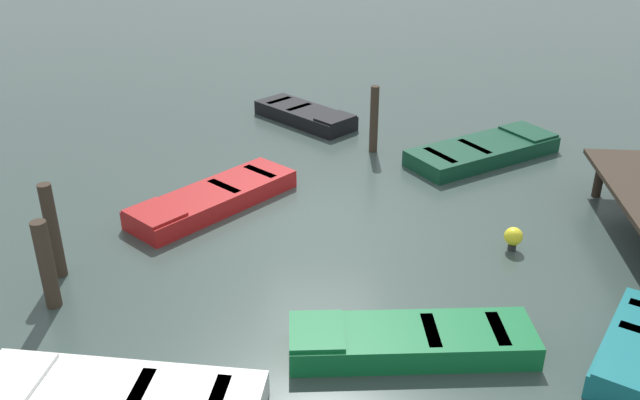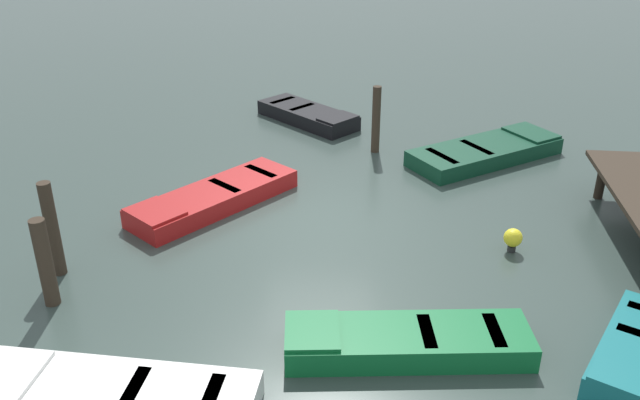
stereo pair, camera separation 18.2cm
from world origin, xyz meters
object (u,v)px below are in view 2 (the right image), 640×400
object	(u,v)px
rowboat_red	(213,198)
rowboat_dark_green	(486,151)
rowboat_green	(406,341)
rowboat_black	(308,115)
marker_buoy	(513,238)
mooring_piling_near_left	(52,229)
mooring_piling_mid_right	(376,120)
mooring_piling_mid_left	(45,263)

from	to	relation	value
rowboat_red	rowboat_dark_green	xyz separation A→B (m)	(-2.75, 6.50, -0.00)
rowboat_green	rowboat_black	bearing A→B (deg)	-82.40
marker_buoy	rowboat_black	bearing A→B (deg)	-150.53
mooring_piling_near_left	marker_buoy	bearing A→B (deg)	95.99
rowboat_dark_green	mooring_piling_mid_right	bearing A→B (deg)	139.12
rowboat_green	mooring_piling_mid_right	world-z (taller)	mooring_piling_mid_right
rowboat_green	mooring_piling_mid_left	size ratio (longest dim) A/B	2.35
mooring_piling_mid_right	mooring_piling_near_left	bearing A→B (deg)	-45.71
rowboat_green	mooring_piling_mid_right	bearing A→B (deg)	-92.28
mooring_piling_mid_left	mooring_piling_mid_right	size ratio (longest dim) A/B	0.92
rowboat_red	rowboat_dark_green	bearing A→B (deg)	155.36
rowboat_green	mooring_piling_near_left	xyz separation A→B (m)	(-2.19, -6.10, 0.70)
rowboat_black	marker_buoy	world-z (taller)	marker_buoy
rowboat_green	mooring_piling_mid_right	size ratio (longest dim) A/B	2.16
marker_buoy	mooring_piling_mid_left	bearing A→B (deg)	-77.39
rowboat_green	rowboat_red	world-z (taller)	same
mooring_piling_near_left	rowboat_dark_green	bearing A→B (deg)	121.65
mooring_piling_mid_left	mooring_piling_near_left	bearing A→B (deg)	-167.52
rowboat_dark_green	mooring_piling_near_left	world-z (taller)	mooring_piling_near_left
rowboat_dark_green	marker_buoy	xyz separation A→B (m)	(4.60, -0.44, 0.07)
mooring_piling_mid_right	marker_buoy	distance (m)	5.63
rowboat_red	mooring_piling_near_left	world-z (taller)	mooring_piling_near_left
rowboat_green	rowboat_red	xyz separation A→B (m)	(-4.93, -3.70, -0.00)
rowboat_green	mooring_piling_mid_left	bearing A→B (deg)	-13.91
rowboat_dark_green	mooring_piling_mid_left	distance (m)	10.84
mooring_piling_near_left	rowboat_green	bearing A→B (deg)	70.26
rowboat_black	rowboat_red	bearing A→B (deg)	-63.91
mooring_piling_mid_left	mooring_piling_near_left	distance (m)	0.99
mooring_piling_mid_right	mooring_piling_near_left	distance (m)	8.56
rowboat_dark_green	mooring_piling_near_left	size ratio (longest dim) A/B	2.30
rowboat_black	mooring_piling_near_left	world-z (taller)	mooring_piling_near_left
rowboat_dark_green	marker_buoy	world-z (taller)	marker_buoy
mooring_piling_mid_left	mooring_piling_mid_right	distance (m)	9.11
rowboat_dark_green	mooring_piling_mid_right	world-z (taller)	mooring_piling_mid_right
rowboat_green	rowboat_red	bearing A→B (deg)	-55.20
rowboat_black	mooring_piling_mid_right	bearing A→B (deg)	-5.85
rowboat_black	rowboat_green	world-z (taller)	same
rowboat_black	mooring_piling_mid_right	xyz separation A→B (m)	(2.25, 1.81, 0.66)
rowboat_black	rowboat_red	world-z (taller)	same
rowboat_red	marker_buoy	distance (m)	6.34
rowboat_red	marker_buoy	bearing A→B (deg)	115.46
rowboat_black	rowboat_red	distance (m)	5.81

